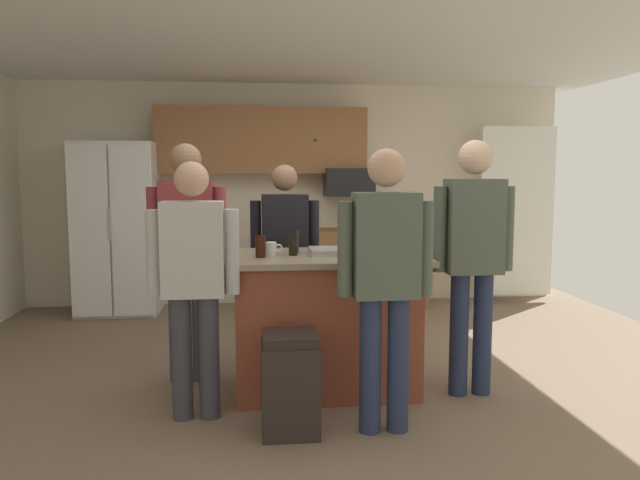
% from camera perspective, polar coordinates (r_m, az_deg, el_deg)
% --- Properties ---
extents(floor, '(7.04, 7.04, 0.00)m').
position_cam_1_polar(floor, '(4.80, 0.08, -12.58)').
color(floor, '#7F6B56').
rests_on(floor, ground).
extents(ceiling, '(7.04, 7.04, 0.00)m').
position_cam_1_polar(ceiling, '(4.66, 0.09, 19.27)').
color(ceiling, white).
extents(back_wall, '(6.40, 0.10, 2.60)m').
position_cam_1_polar(back_wall, '(7.34, -2.30, 4.30)').
color(back_wall, beige).
rests_on(back_wall, ground).
extents(french_door_window_panel, '(0.90, 0.06, 2.00)m').
position_cam_1_polar(french_door_window_panel, '(7.59, 17.93, 2.55)').
color(french_door_window_panel, white).
rests_on(french_door_window_panel, ground).
extents(cabinet_run_upper, '(2.40, 0.38, 0.75)m').
position_cam_1_polar(cabinet_run_upper, '(7.13, -5.46, 9.24)').
color(cabinet_run_upper, '#936038').
extents(cabinet_run_lower, '(1.80, 0.63, 0.90)m').
position_cam_1_polar(cabinet_run_lower, '(7.17, 2.70, -2.58)').
color(cabinet_run_lower, '#936038').
rests_on(cabinet_run_lower, ground).
extents(refrigerator, '(0.87, 0.76, 1.89)m').
position_cam_1_polar(refrigerator, '(7.09, -18.40, 1.03)').
color(refrigerator, white).
rests_on(refrigerator, ground).
extents(microwave_over_range, '(0.56, 0.40, 0.32)m').
position_cam_1_polar(microwave_over_range, '(7.10, 2.72, 5.44)').
color(microwave_over_range, black).
extents(kitchen_island, '(1.39, 0.88, 0.98)m').
position_cam_1_polar(kitchen_island, '(4.39, 0.42, -7.64)').
color(kitchen_island, brown).
rests_on(kitchen_island, ground).
extents(person_host_foreground, '(0.57, 0.22, 1.62)m').
position_cam_1_polar(person_host_foreground, '(3.87, -11.76, -3.07)').
color(person_host_foreground, '#383842').
rests_on(person_host_foreground, ground).
extents(person_guest_by_door, '(0.57, 0.23, 1.77)m').
position_cam_1_polar(person_guest_by_door, '(4.56, -12.32, -0.46)').
color(person_guest_by_door, '#383842').
rests_on(person_guest_by_door, ground).
extents(person_guest_left, '(0.57, 0.23, 1.78)m').
position_cam_1_polar(person_guest_left, '(4.32, 14.15, -0.78)').
color(person_guest_left, '#232D4C').
rests_on(person_guest_left, ground).
extents(person_elder_center, '(0.57, 0.22, 1.69)m').
position_cam_1_polar(person_elder_center, '(3.60, 6.14, -2.91)').
color(person_elder_center, '#232D4C').
rests_on(person_elder_center, ground).
extents(person_guest_right, '(0.57, 0.22, 1.62)m').
position_cam_1_polar(person_guest_right, '(5.05, -3.30, -0.80)').
color(person_guest_right, '#232D4C').
rests_on(person_guest_right, ground).
extents(glass_pilsner, '(0.06, 0.06, 0.12)m').
position_cam_1_polar(glass_pilsner, '(4.26, -2.53, -0.61)').
color(glass_pilsner, black).
rests_on(glass_pilsner, kitchen_island).
extents(glass_short_whisky, '(0.07, 0.07, 0.16)m').
position_cam_1_polar(glass_short_whisky, '(4.42, -2.47, -0.10)').
color(glass_short_whisky, black).
rests_on(glass_short_whisky, kitchen_island).
extents(mug_ceramic_white, '(0.12, 0.08, 0.09)m').
position_cam_1_polar(mug_ceramic_white, '(4.27, -4.57, -0.81)').
color(mug_ceramic_white, white).
rests_on(mug_ceramic_white, kitchen_island).
extents(glass_stout_tall, '(0.06, 0.06, 0.15)m').
position_cam_1_polar(glass_stout_tall, '(4.59, 5.72, 0.01)').
color(glass_stout_tall, black).
rests_on(glass_stout_tall, kitchen_island).
extents(tumbler_amber, '(0.07, 0.07, 0.15)m').
position_cam_1_polar(tumbler_amber, '(4.16, -5.58, -0.60)').
color(tumbler_amber, black).
rests_on(tumbler_amber, kitchen_island).
extents(serving_tray, '(0.44, 0.30, 0.04)m').
position_cam_1_polar(serving_tray, '(4.34, 1.93, -1.03)').
color(serving_tray, '#B7B7BC').
rests_on(serving_tray, kitchen_island).
extents(trash_bin, '(0.34, 0.34, 0.61)m').
position_cam_1_polar(trash_bin, '(3.73, -2.82, -13.28)').
color(trash_bin, black).
rests_on(trash_bin, ground).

